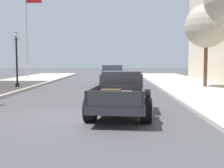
{
  "coord_description": "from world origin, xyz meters",
  "views": [
    {
      "loc": [
        1.65,
        -9.65,
        1.96
      ],
      "look_at": [
        1.37,
        1.98,
        1.0
      ],
      "focal_mm": 44.54,
      "sensor_mm": 36.0,
      "label": 1
    }
  ],
  "objects_px": {
    "flagpole": "(29,25)",
    "street_lamp_far": "(17,55)",
    "hotrod_truck_gunmetal": "(122,93)",
    "car_background_grey": "(113,76)",
    "street_tree_second": "(207,26)"
  },
  "relations": [
    {
      "from": "flagpole",
      "to": "street_lamp_far",
      "type": "bearing_deg",
      "value": -76.95
    },
    {
      "from": "hotrod_truck_gunmetal",
      "to": "car_background_grey",
      "type": "distance_m",
      "value": 11.96
    },
    {
      "from": "car_background_grey",
      "to": "flagpole",
      "type": "bearing_deg",
      "value": 142.38
    },
    {
      "from": "street_tree_second",
      "to": "hotrod_truck_gunmetal",
      "type": "bearing_deg",
      "value": -122.3
    },
    {
      "from": "hotrod_truck_gunmetal",
      "to": "street_tree_second",
      "type": "bearing_deg",
      "value": 57.7
    },
    {
      "from": "flagpole",
      "to": "hotrod_truck_gunmetal",
      "type": "bearing_deg",
      "value": -63.09
    },
    {
      "from": "hotrod_truck_gunmetal",
      "to": "street_lamp_far",
      "type": "bearing_deg",
      "value": 129.0
    },
    {
      "from": "hotrod_truck_gunmetal",
      "to": "flagpole",
      "type": "bearing_deg",
      "value": 116.91
    },
    {
      "from": "street_lamp_far",
      "to": "hotrod_truck_gunmetal",
      "type": "bearing_deg",
      "value": -51.0
    },
    {
      "from": "hotrod_truck_gunmetal",
      "to": "flagpole",
      "type": "height_order",
      "value": "flagpole"
    },
    {
      "from": "hotrod_truck_gunmetal",
      "to": "street_tree_second",
      "type": "relative_size",
      "value": 0.87
    },
    {
      "from": "car_background_grey",
      "to": "hotrod_truck_gunmetal",
      "type": "bearing_deg",
      "value": -87.2
    },
    {
      "from": "flagpole",
      "to": "street_tree_second",
      "type": "height_order",
      "value": "flagpole"
    },
    {
      "from": "flagpole",
      "to": "street_tree_second",
      "type": "xyz_separation_m",
      "value": [
        15.64,
        -9.29,
        -1.36
      ]
    },
    {
      "from": "street_lamp_far",
      "to": "street_tree_second",
      "type": "relative_size",
      "value": 0.66
    }
  ]
}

